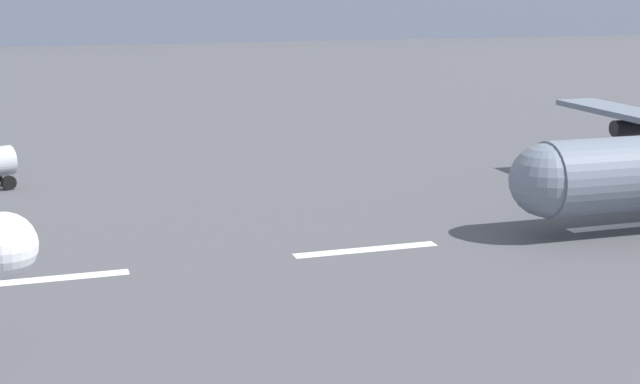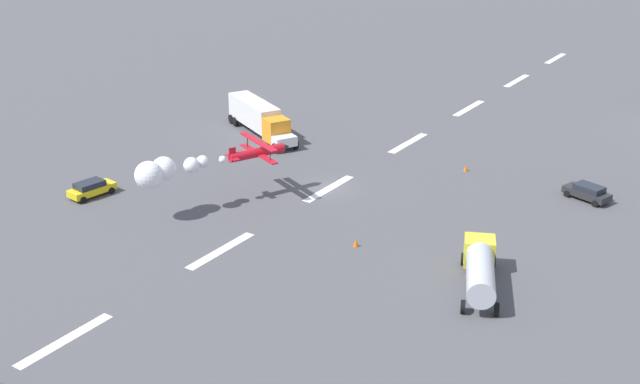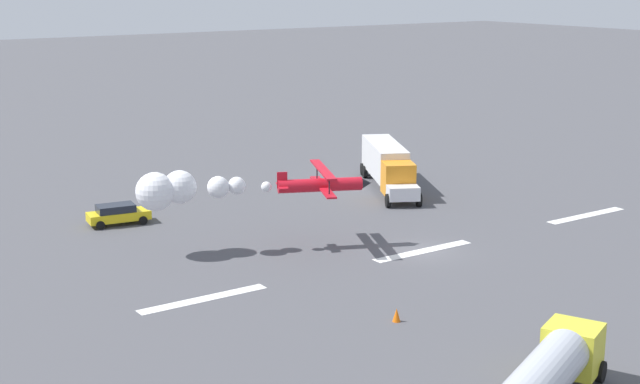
{
  "view_description": "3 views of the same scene",
  "coord_description": "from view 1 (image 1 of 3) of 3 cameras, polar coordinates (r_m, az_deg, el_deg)",
  "views": [
    {
      "loc": [
        16.71,
        -43.28,
        13.8
      ],
      "look_at": [
        30.44,
        0.0,
        3.36
      ],
      "focal_mm": 50.48,
      "sensor_mm": 36.0,
      "label": 1
    },
    {
      "loc": [
        64.1,
        41.77,
        31.24
      ],
      "look_at": [
        7.33,
        3.84,
        3.03
      ],
      "focal_mm": 47.02,
      "sensor_mm": 36.0,
      "label": 2
    },
    {
      "loc": [
        39.1,
        44.89,
        18.22
      ],
      "look_at": [
        5.04,
        -4.93,
        3.8
      ],
      "focal_mm": 51.55,
      "sensor_mm": 36.0,
      "label": 3
    }
  ],
  "objects": [
    {
      "name": "runway_stripe_5",
      "position": [
        45.43,
        -17.07,
        -5.32
      ],
      "size": [
        8.0,
        0.9,
        0.01
      ],
      "primitive_type": "cube",
      "color": "white",
      "rests_on": "ground"
    },
    {
      "name": "runway_stripe_7",
      "position": [
        56.06,
        18.97,
        -2.02
      ],
      "size": [
        8.0,
        0.9,
        0.01
      ],
      "primitive_type": "cube",
      "color": "white",
      "rests_on": "ground"
    },
    {
      "name": "runway_stripe_6",
      "position": [
        48.27,
        2.94,
        -3.67
      ],
      "size": [
        8.0,
        0.9,
        0.01
      ],
      "primitive_type": "cube",
      "color": "white",
      "rests_on": "ground"
    }
  ]
}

